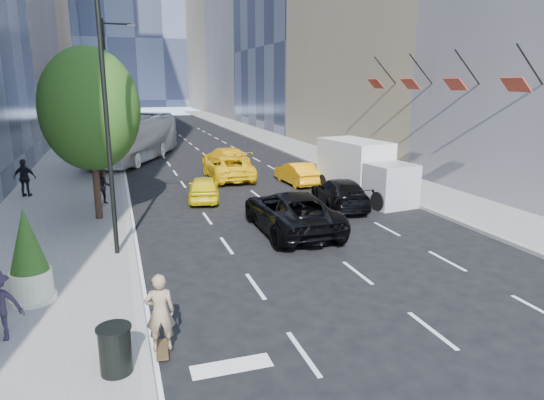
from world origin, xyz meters
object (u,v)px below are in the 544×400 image
object	(u,v)px
black_sedan_mercedes	(340,193)
box_truck	(363,169)
city_bus	(135,138)
trash_can	(115,351)
skateboarder	(160,317)
planter_shrub	(29,257)
black_sedan_lincoln	(291,211)

from	to	relation	value
black_sedan_mercedes	box_truck	bearing A→B (deg)	-133.17
city_bus	trash_can	distance (m)	30.14
box_truck	trash_can	world-z (taller)	box_truck
black_sedan_mercedes	city_bus	xyz separation A→B (m)	(-9.00, 18.39, 1.07)
skateboarder	black_sedan_mercedes	size ratio (longest dim) A/B	0.37
trash_can	city_bus	bearing A→B (deg)	86.57
box_truck	planter_shrub	size ratio (longest dim) A/B	2.44
box_truck	black_sedan_lincoln	bearing A→B (deg)	-149.31
box_truck	black_sedan_mercedes	bearing A→B (deg)	-150.38
black_sedan_mercedes	trash_can	world-z (taller)	black_sedan_mercedes
trash_can	skateboarder	bearing A→B (deg)	34.15
city_bus	black_sedan_mercedes	bearing A→B (deg)	-40.74
skateboarder	black_sedan_mercedes	world-z (taller)	skateboarder
skateboarder	black_sedan_lincoln	distance (m)	10.06
black_sedan_lincoln	city_bus	distance (m)	22.05
box_truck	planter_shrub	distance (m)	17.60
city_bus	planter_shrub	world-z (taller)	city_bus
black_sedan_lincoln	city_bus	xyz separation A→B (m)	(-5.30, 21.39, 0.94)
city_bus	trash_can	bearing A→B (deg)	-70.25
skateboarder	city_bus	bearing A→B (deg)	-86.89
skateboarder	trash_can	distance (m)	1.24
planter_shrub	city_bus	bearing A→B (deg)	81.20
black_sedan_lincoln	box_truck	distance (m)	7.50
skateboarder	black_sedan_lincoln	size ratio (longest dim) A/B	0.30
planter_shrub	black_sedan_mercedes	bearing A→B (deg)	29.46
box_truck	planter_shrub	bearing A→B (deg)	-157.06
trash_can	black_sedan_mercedes	bearing A→B (deg)	47.24
city_bus	trash_can	xyz separation A→B (m)	(-1.80, -30.06, -1.14)
black_sedan_lincoln	black_sedan_mercedes	distance (m)	4.77
skateboarder	box_truck	bearing A→B (deg)	-128.72
black_sedan_lincoln	trash_can	distance (m)	11.21
box_truck	trash_can	distance (m)	18.60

